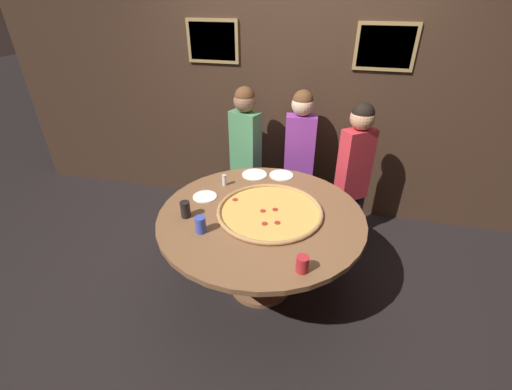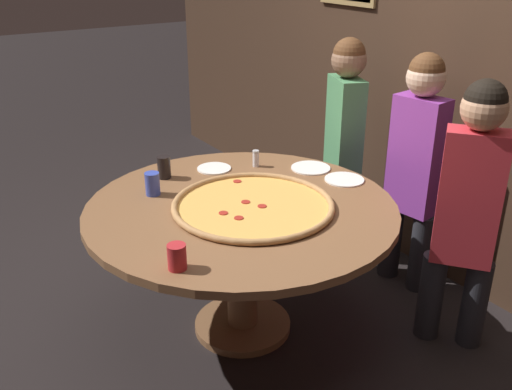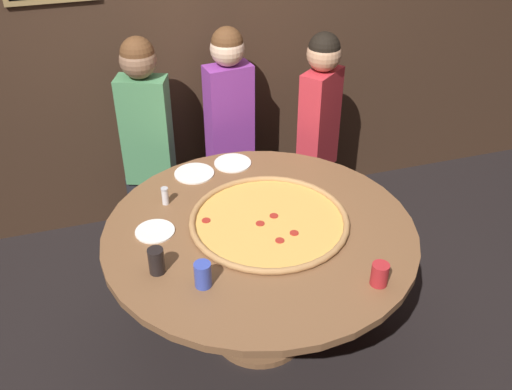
# 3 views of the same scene
# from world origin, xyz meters

# --- Properties ---
(ground_plane) EXTENTS (24.00, 24.00, 0.00)m
(ground_plane) POSITION_xyz_m (0.00, 0.00, 0.00)
(ground_plane) COLOR black
(back_wall) EXTENTS (6.40, 0.08, 2.60)m
(back_wall) POSITION_xyz_m (0.00, 1.37, 1.30)
(back_wall) COLOR #3D281C
(back_wall) RESTS_ON ground_plane
(dining_table) EXTENTS (1.55, 1.55, 0.74)m
(dining_table) POSITION_xyz_m (0.00, 0.00, 0.61)
(dining_table) COLOR brown
(dining_table) RESTS_ON ground_plane
(giant_pizza) EXTENTS (0.80, 0.80, 0.03)m
(giant_pizza) POSITION_xyz_m (0.06, 0.03, 0.75)
(giant_pizza) COLOR #E5A84C
(giant_pizza) RESTS_ON dining_table
(drink_cup_centre_back) EXTENTS (0.08, 0.08, 0.11)m
(drink_cup_centre_back) POSITION_xyz_m (0.37, -0.53, 0.79)
(drink_cup_centre_back) COLOR #B22328
(drink_cup_centre_back) RESTS_ON dining_table
(drink_cup_far_right) EXTENTS (0.07, 0.07, 0.12)m
(drink_cup_far_right) POSITION_xyz_m (-0.53, -0.17, 0.80)
(drink_cup_far_right) COLOR black
(drink_cup_far_right) RESTS_ON dining_table
(drink_cup_near_left) EXTENTS (0.08, 0.08, 0.12)m
(drink_cup_near_left) POSITION_xyz_m (-0.36, -0.31, 0.80)
(drink_cup_near_left) COLOR #384CB7
(drink_cup_near_left) RESTS_ON dining_table
(white_plate_far_back) EXTENTS (0.22, 0.22, 0.01)m
(white_plate_far_back) POSITION_xyz_m (0.04, 0.64, 0.74)
(white_plate_far_back) COLOR white
(white_plate_far_back) RESTS_ON dining_table
(white_plate_left_side) EXTENTS (0.23, 0.23, 0.01)m
(white_plate_left_side) POSITION_xyz_m (-0.20, 0.60, 0.74)
(white_plate_left_side) COLOR white
(white_plate_left_side) RESTS_ON dining_table
(white_plate_beside_cup) EXTENTS (0.19, 0.19, 0.01)m
(white_plate_beside_cup) POSITION_xyz_m (-0.50, 0.13, 0.74)
(white_plate_beside_cup) COLOR white
(white_plate_beside_cup) RESTS_ON dining_table
(condiment_shaker) EXTENTS (0.04, 0.04, 0.10)m
(condiment_shaker) POSITION_xyz_m (-0.40, 0.35, 0.79)
(condiment_shaker) COLOR silver
(condiment_shaker) RESTS_ON dining_table
(diner_far_right) EXTENTS (0.35, 0.31, 1.39)m
(diner_far_right) POSITION_xyz_m (0.67, 0.86, 0.79)
(diner_far_right) COLOR #232328
(diner_far_right) RESTS_ON ground_plane
(diner_side_left) EXTENTS (0.38, 0.25, 1.42)m
(diner_side_left) POSITION_xyz_m (-0.40, 1.02, 0.80)
(diner_side_left) COLOR #232328
(diner_side_left) RESTS_ON ground_plane
(diner_far_left) EXTENTS (0.36, 0.21, 1.40)m
(diner_far_left) POSITION_xyz_m (0.14, 1.08, 0.80)
(diner_far_left) COLOR #232328
(diner_far_left) RESTS_ON ground_plane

